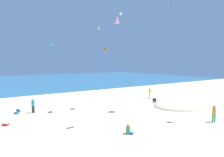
{
  "coord_description": "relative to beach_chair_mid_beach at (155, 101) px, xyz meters",
  "views": [
    {
      "loc": [
        -11.97,
        -10.42,
        5.79
      ],
      "look_at": [
        0.0,
        7.86,
        4.01
      ],
      "focal_mm": 30.86,
      "sensor_mm": 36.0,
      "label": 1
    }
  ],
  "objects": [
    {
      "name": "beach_chair_far_right",
      "position": [
        -17.69,
        4.15,
        -0.04
      ],
      "size": [
        0.8,
        0.79,
        0.51
      ],
      "rotation": [
        0.0,
        0.0,
        3.86
      ],
      "color": "#2370B2",
      "rests_on": "ground_plane"
    },
    {
      "name": "kite_pink",
      "position": [
        -6.51,
        0.39,
        10.9
      ],
      "size": [
        0.86,
        0.93,
        1.28
      ],
      "rotation": [
        0.0,
        0.0,
        3.3
      ],
      "color": "pink"
    },
    {
      "name": "cooler_box",
      "position": [
        -19.18,
        0.06,
        -0.14
      ],
      "size": [
        0.64,
        0.61,
        0.27
      ],
      "rotation": [
        0.0,
        0.0,
        5.66
      ],
      "color": "red",
      "rests_on": "ground_plane"
    },
    {
      "name": "person_3",
      "position": [
        -2.0,
        -9.87,
        0.66
      ],
      "size": [
        0.39,
        0.39,
        1.63
      ],
      "rotation": [
        0.0,
        0.0,
        3.38
      ],
      "color": "green",
      "rests_on": "ground_plane"
    },
    {
      "name": "kite_white",
      "position": [
        3.22,
        12.96,
        15.5
      ],
      "size": [
        0.73,
        0.32,
        1.77
      ],
      "rotation": [
        0.0,
        0.0,
        2.59
      ],
      "color": "white"
    },
    {
      "name": "dune_mound",
      "position": [
        1.99,
        -3.44,
        -0.28
      ],
      "size": [
        9.2,
        6.44,
        1.49
      ],
      "primitive_type": "ellipsoid",
      "color": "beige",
      "rests_on": "ground_plane"
    },
    {
      "name": "kite_lime",
      "position": [
        -1.25,
        14.36,
        12.47
      ],
      "size": [
        0.67,
        0.61,
        1.53
      ],
      "rotation": [
        0.0,
        0.0,
        5.08
      ],
      "color": "#99DB33"
    },
    {
      "name": "person_1",
      "position": [
        -10.93,
        -7.78,
        0.02
      ],
      "size": [
        0.59,
        0.71,
        0.79
      ],
      "rotation": [
        0.0,
        0.0,
        5.21
      ],
      "color": "green",
      "rests_on": "ground_plane"
    },
    {
      "name": "person_2",
      "position": [
        -16.1,
        3.51,
        0.69
      ],
      "size": [
        0.43,
        0.43,
        1.68
      ],
      "rotation": [
        0.0,
        0.0,
        1.95
      ],
      "color": "black",
      "rests_on": "ground_plane"
    },
    {
      "name": "beach_chair_mid_beach",
      "position": [
        0.0,
        0.0,
        0.0
      ],
      "size": [
        0.8,
        0.78,
        0.63
      ],
      "rotation": [
        0.0,
        0.0,
        0.64
      ],
      "color": "black",
      "rests_on": "ground_plane"
    },
    {
      "name": "kite_teal",
      "position": [
        -11.43,
        11.42,
        8.41
      ],
      "size": [
        0.64,
        0.63,
        0.95
      ],
      "rotation": [
        0.0,
        0.0,
        5.55
      ],
      "color": "#1EADAD"
    },
    {
      "name": "kite_orange",
      "position": [
        0.02,
        13.95,
        8.34
      ],
      "size": [
        0.38,
        1.08,
        1.86
      ],
      "rotation": [
        0.0,
        0.0,
        2.01
      ],
      "color": "orange"
    },
    {
      "name": "person_0",
      "position": [
        1.57,
        2.62,
        0.68
      ],
      "size": [
        0.46,
        0.46,
        1.65
      ],
      "rotation": [
        0.0,
        0.0,
        2.32
      ],
      "color": "yellow",
      "rests_on": "ground_plane"
    },
    {
      "name": "beach_chair_near_camera",
      "position": [
        -14.26,
        2.55,
        -0.02
      ],
      "size": [
        0.85,
        0.86,
        0.6
      ],
      "rotation": [
        0.0,
        0.0,
        2.33
      ],
      "color": "white",
      "rests_on": "ground_plane"
    },
    {
      "name": "ocean_water",
      "position": [
        -8.49,
        46.16,
        -0.25
      ],
      "size": [
        120.0,
        60.0,
        0.05
      ],
      "primitive_type": "cube",
      "color": "teal",
      "rests_on": "ground_plane"
    },
    {
      "name": "ground_plane",
      "position": [
        -8.49,
        0.58,
        -0.28
      ],
      "size": [
        120.0,
        120.0,
        0.0
      ],
      "primitive_type": "plane",
      "color": "beige"
    }
  ]
}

